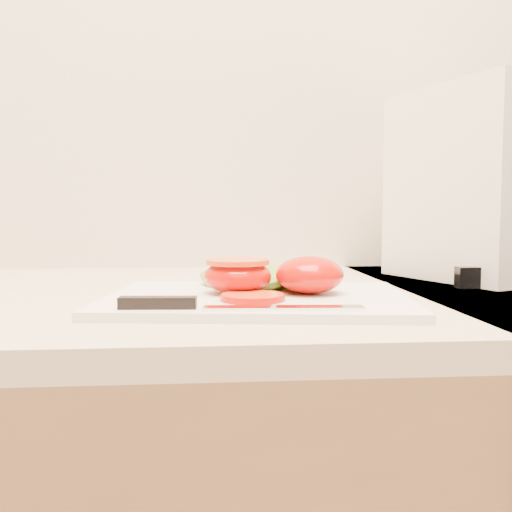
{
  "coord_description": "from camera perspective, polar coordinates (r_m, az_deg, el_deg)",
  "views": [
    {
      "loc": [
        -0.1,
        0.9,
        1.04
      ],
      "look_at": [
        -0.04,
        1.57,
        0.99
      ],
      "focal_mm": 40.0,
      "sensor_mm": 36.0,
      "label": 1
    }
  ],
  "objects": [
    {
      "name": "appliance",
      "position": [
        0.99,
        21.69,
        6.6
      ],
      "size": [
        0.28,
        0.3,
        0.3
      ],
      "primitive_type": "cube",
      "rotation": [
        0.0,
        0.0,
        0.36
      ],
      "color": "white",
      "rests_on": "counter"
    },
    {
      "name": "tomato_slice_0",
      "position": [
        0.63,
        -0.34,
        -4.13
      ],
      "size": [
        0.07,
        0.07,
        0.01
      ],
      "primitive_type": "cylinder",
      "color": "orange",
      "rests_on": "cutting_board"
    },
    {
      "name": "lettuce_leaf_0",
      "position": [
        0.74,
        -0.83,
        -2.06
      ],
      "size": [
        0.17,
        0.16,
        0.03
      ],
      "primitive_type": "ellipsoid",
      "rotation": [
        0.0,
        0.0,
        -0.61
      ],
      "color": "#82C333",
      "rests_on": "cutting_board"
    },
    {
      "name": "tomato_half_cut",
      "position": [
        0.68,
        -1.84,
        -1.87
      ],
      "size": [
        0.08,
        0.08,
        0.04
      ],
      "color": "#C80400",
      "rests_on": "cutting_board"
    },
    {
      "name": "cutting_board",
      "position": [
        0.67,
        0.07,
        -4.31
      ],
      "size": [
        0.38,
        0.29,
        0.01
      ],
      "primitive_type": "cube",
      "rotation": [
        0.0,
        0.0,
        -0.12
      ],
      "color": "white",
      "rests_on": "counter"
    },
    {
      "name": "knife",
      "position": [
        0.58,
        -4.95,
        -4.87
      ],
      "size": [
        0.25,
        0.04,
        0.01
      ],
      "rotation": [
        0.0,
        0.0,
        -0.07
      ],
      "color": "silver",
      "rests_on": "cutting_board"
    },
    {
      "name": "tomato_half_dome",
      "position": [
        0.68,
        5.37,
        -1.88
      ],
      "size": [
        0.08,
        0.08,
        0.04
      ],
      "primitive_type": "ellipsoid",
      "color": "#C80400",
      "rests_on": "cutting_board"
    },
    {
      "name": "lettuce_leaf_1",
      "position": [
        0.75,
        2.54,
        -2.2
      ],
      "size": [
        0.12,
        0.11,
        0.02
      ],
      "primitive_type": "ellipsoid",
      "rotation": [
        0.0,
        0.0,
        0.45
      ],
      "color": "#82C333",
      "rests_on": "cutting_board"
    }
  ]
}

